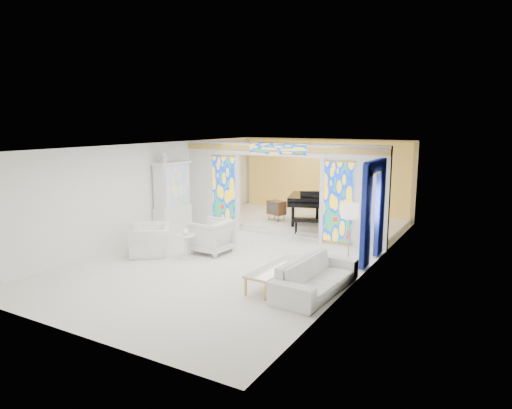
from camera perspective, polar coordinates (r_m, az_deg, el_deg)
The scene contains 24 objects.
floor at distance 13.19m, azimuth -1.11°, elevation -5.78°, with size 12.00×12.00×0.00m, color white.
ceiling at distance 12.69m, azimuth -1.15°, elevation 7.35°, with size 7.00×12.00×0.02m, color white.
wall_back at distance 18.22m, azimuth 8.55°, elevation 3.41°, with size 7.00×0.02×3.00m, color white.
wall_front at distance 8.40m, azimuth -22.59°, elevation -5.39°, with size 7.00×0.02×3.00m, color white.
wall_left at distance 14.93m, azimuth -12.77°, elevation 1.75°, with size 0.02×12.00×3.00m, color white.
wall_right at distance 11.50m, azimuth 14.05°, elevation -0.81°, with size 0.02×12.00×3.00m, color white.
partition_wall at distance 14.56m, azimuth 2.88°, elevation 2.40°, with size 7.00×0.22×3.00m.
stained_glass_left at distance 15.54m, azimuth -4.01°, elevation 1.57°, with size 0.90×0.04×2.40m, color gold.
stained_glass_right at distance 13.74m, azimuth 10.25°, elevation 0.27°, with size 0.90×0.04×2.40m, color gold.
stained_glass_transom at distance 14.36m, azimuth 2.73°, elevation 6.96°, with size 2.00×0.04×0.34m, color gold.
alcove_platform at distance 16.72m, azimuth 6.08°, elevation -2.06°, with size 6.80×3.80×0.18m, color white.
gold_curtain_back at distance 18.11m, azimuth 8.42°, elevation 3.37°, with size 6.70×0.10×2.90m, color #ECB852.
chandelier at distance 16.20m, azimuth 6.75°, elevation 6.33°, with size 0.48×0.48×0.30m, color #B99440.
blue_drapes at distance 12.18m, azimuth 14.50°, elevation 0.15°, with size 0.14×1.85×2.65m.
china_cabinet at distance 15.24m, azimuth -10.43°, elevation 0.75°, with size 0.56×1.46×2.72m.
armchair_left at distance 13.11m, azimuth -13.10°, elevation -4.32°, with size 1.25×1.09×0.81m, color white.
armchair_right at distance 12.97m, azimuth -5.58°, elevation -3.95°, with size 1.01×1.04×0.95m, color white.
sofa at distance 10.08m, azimuth 7.52°, elevation -8.84°, with size 2.52×0.98×0.74m, color white.
side_table at distance 12.52m, azimuth -8.75°, elevation -4.75°, with size 0.62×0.62×0.65m.
vase at distance 12.44m, azimuth -8.79°, elevation -3.26°, with size 0.21×0.21×0.21m, color white.
coffee_table at distance 10.41m, azimuth 2.82°, elevation -7.89°, with size 0.75×2.04×0.45m.
floor_lamp at distance 11.10m, azimuth 11.66°, elevation -1.22°, with size 0.56×0.56×1.74m.
grand_piano at distance 16.00m, azimuth 7.68°, elevation 0.63°, with size 2.18×3.32×1.20m.
tv_console at distance 16.25m, azimuth 2.56°, elevation -0.41°, with size 0.70×0.58×0.70m.
Camera 1 is at (6.47, -10.90, 3.66)m, focal length 32.00 mm.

